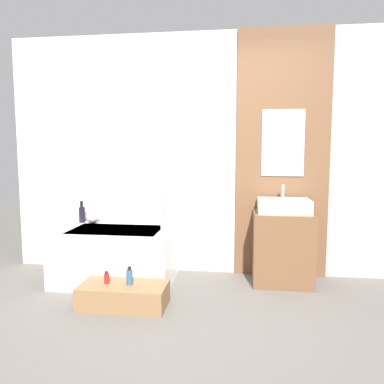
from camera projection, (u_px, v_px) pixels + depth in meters
The scene contains 12 objects.
ground_plane at pixel (171, 339), 2.68m from camera, with size 12.00×12.00×0.00m, color #605B56.
wall_tiled_back at pixel (197, 155), 4.10m from camera, with size 4.20×0.06×2.60m, color beige.
wall_wood_accent at pixel (282, 155), 3.93m from camera, with size 0.97×0.04×2.60m.
bathtub at pixel (117, 255), 3.87m from camera, with size 1.17×0.79×0.54m.
glass_shower_screen at pixel (167, 171), 3.63m from camera, with size 0.01×0.61×1.22m, color silver.
wooden_step_bench at pixel (124, 295), 3.24m from camera, with size 0.75×0.38×0.20m, color olive.
vanity_cabinet at pixel (283, 248), 3.79m from camera, with size 0.59×0.46×0.73m, color brown.
sink at pixel (284, 206), 3.74m from camera, with size 0.51×0.36×0.28m.
vase_tall_dark at pixel (82, 214), 4.21m from camera, with size 0.06×0.06×0.24m.
vase_round_light at pixel (93, 217), 4.15m from camera, with size 0.14×0.14×0.14m, color silver.
bottle_soap_primary at pixel (107, 278), 3.24m from camera, with size 0.05×0.05×0.11m.
bottle_soap_secondary at pixel (130, 277), 3.21m from camera, with size 0.05×0.05×0.16m.
Camera 1 is at (0.48, -2.51, 1.35)m, focal length 35.00 mm.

